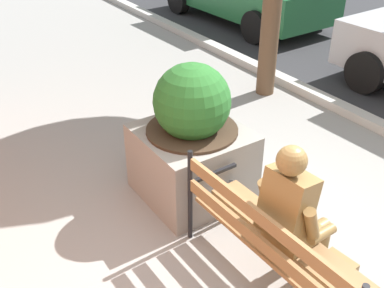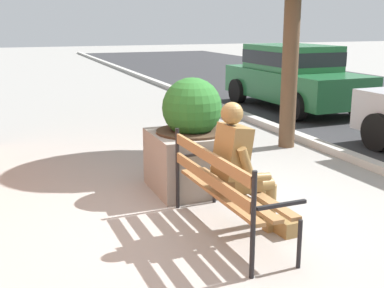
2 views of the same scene
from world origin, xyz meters
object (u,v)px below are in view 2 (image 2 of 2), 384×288
park_bench (224,184)px  bronze_statue_seated (245,171)px  concrete_planter (192,142)px  parked_car_green (293,75)px

park_bench → bronze_statue_seated: size_ratio=1.32×
park_bench → concrete_planter: 1.47m
concrete_planter → parked_car_green: 6.58m
park_bench → concrete_planter: bearing=171.6°
park_bench → bronze_statue_seated: bearing=81.7°
parked_car_green → bronze_statue_seated: bearing=-35.7°
concrete_planter → parked_car_green: parked_car_green is taller
concrete_planter → parked_car_green: size_ratio=0.35×
bronze_statue_seated → concrete_planter: concrete_planter is taller
concrete_planter → park_bench: bearing=-8.4°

